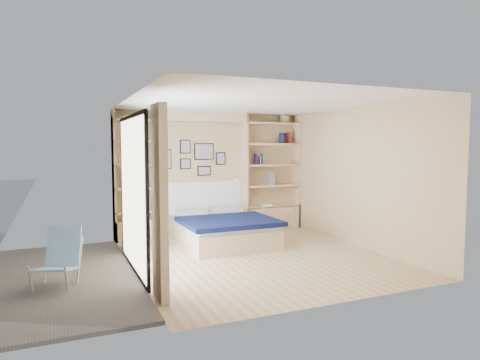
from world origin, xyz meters
name	(u,v)px	position (x,y,z in m)	size (l,w,h in m)	color
ground	(257,257)	(0.00, 0.00, 0.00)	(4.50, 4.50, 0.00)	#DAB481
room_shell	(204,185)	(-0.39, 1.52, 1.08)	(4.50, 4.50, 4.50)	tan
bed	(222,228)	(-0.15, 1.18, 0.27)	(1.66, 2.08, 1.07)	tan
photo_gallery	(190,156)	(-0.45, 2.22, 1.60)	(1.48, 0.02, 0.82)	black
reading_lamps	(201,181)	(-0.30, 2.00, 1.10)	(1.92, 0.12, 0.15)	silver
shelf_decor	(260,152)	(1.06, 2.07, 1.67)	(3.49, 0.23, 2.03)	#A42130
deck	(8,285)	(-3.60, 0.00, 0.00)	(3.20, 4.00, 0.05)	brown
deck_chair	(59,259)	(-2.98, -0.30, 0.36)	(0.68, 0.86, 0.76)	tan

